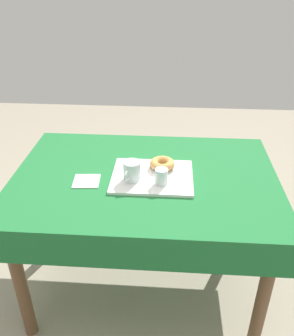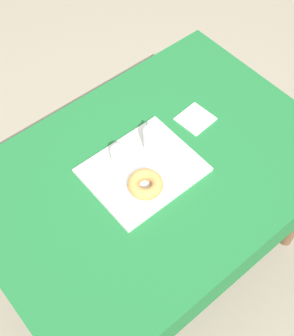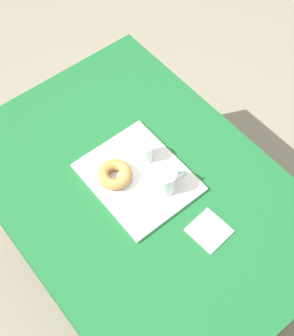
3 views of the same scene
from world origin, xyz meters
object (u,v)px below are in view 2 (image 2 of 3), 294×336
Objects in this scene: dining_table at (154,183)px; tea_mug_left at (155,140)px; serving_tray at (143,170)px; sugar_donut_left at (145,184)px; donut_plate_left at (145,188)px; paper_napkin at (195,119)px; water_glass_near at (120,157)px.

tea_mug_left is (0.06, 0.07, 0.16)m from dining_table.
serving_tray is 0.09m from sugar_donut_left.
dining_table is 0.17m from sugar_donut_left.
donut_plate_left reaches higher than paper_napkin.
water_glass_near is (-0.14, 0.03, -0.01)m from tea_mug_left.
tea_mug_left is 0.15m from water_glass_near.
donut_plate_left is 1.06× the size of paper_napkin.
water_glass_near reaches higher than paper_napkin.
donut_plate_left is 1.06× the size of sugar_donut_left.
serving_tray is at bearing -57.07° from water_glass_near.
water_glass_near is at bearing 90.30° from donut_plate_left.
tea_mug_left is at bearing 39.46° from sugar_donut_left.
tea_mug_left is 0.98× the size of paper_napkin.
dining_table is 0.18m from tea_mug_left.
dining_table is at bearing -131.38° from tea_mug_left.
serving_tray is 0.10m from water_glass_near.
serving_tray is at bearing 56.65° from sugar_donut_left.
paper_napkin is (0.32, 0.06, -0.00)m from serving_tray.
tea_mug_left is at bearing 39.46° from donut_plate_left.
sugar_donut_left is (0.00, -0.14, -0.01)m from water_glass_near.
water_glass_near reaches higher than sugar_donut_left.
serving_tray is at bearing -169.81° from paper_napkin.
sugar_donut_left is at bearing -148.63° from dining_table.
serving_tray reaches higher than dining_table.
donut_plate_left is at bearing -148.63° from dining_table.
paper_napkin is (0.37, -0.02, -0.05)m from water_glass_near.
serving_tray is 3.18× the size of paper_napkin.
water_glass_near is at bearing 169.76° from tea_mug_left.
tea_mug_left is 0.23m from paper_napkin.
sugar_donut_left is at bearing -89.70° from water_glass_near.
tea_mug_left reaches higher than donut_plate_left.
water_glass_near is 0.15m from donut_plate_left.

